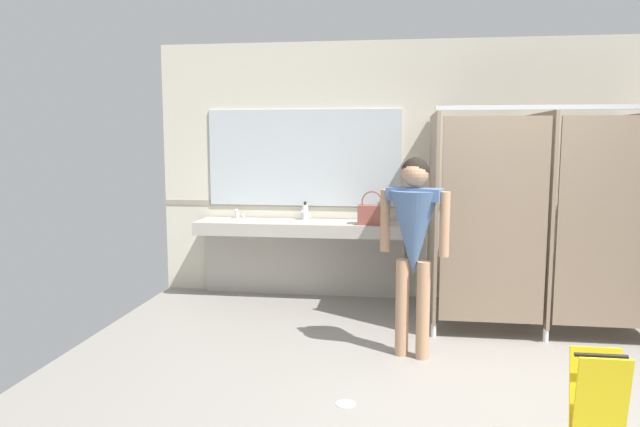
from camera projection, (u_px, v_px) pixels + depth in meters
ground_plane at (518, 410)px, 4.04m from camera, size 7.22×6.00×0.10m
wall_back at (476, 171)px, 6.57m from camera, size 7.22×0.12×2.88m
wall_back_tile_band at (475, 207)px, 6.56m from camera, size 7.22×0.01×0.06m
vanity_counter at (301, 242)px, 6.68m from camera, size 2.32×0.53×1.00m
mirror_panel at (304, 158)px, 6.75m from camera, size 2.22×0.02×1.10m
bathroom_stalls at (540, 215)px, 5.57m from camera, size 2.03×1.43×2.08m
person_standing at (414, 232)px, 4.78m from camera, size 0.55×0.51×1.65m
handbag at (372, 214)px, 6.31m from camera, size 0.30×0.15×0.36m
soap_dispenser at (305, 212)px, 6.71m from camera, size 0.07×0.07×0.21m
wet_floor_sign at (598, 406)px, 3.27m from camera, size 0.28×0.19×0.63m
floor_drain_cover at (346, 404)px, 4.02m from camera, size 0.14×0.14×0.01m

